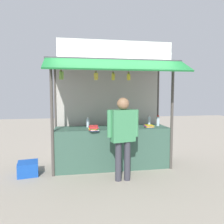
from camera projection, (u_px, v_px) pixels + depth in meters
The scene contains 17 objects.
ground_plane at pixel (112, 167), 4.89m from camera, with size 20.00×20.00×0.00m, color #9E9384.
stall_counter at pixel (112, 147), 4.85m from camera, with size 2.53×0.70×0.90m, color #385B4C.
stall_structure at pixel (111, 95), 4.87m from camera, with size 2.73×1.56×2.69m.
water_bottle_rear_center at pixel (88, 123), 4.84m from camera, with size 0.06×0.06×0.23m.
water_bottle_far_right at pixel (126, 121), 4.90m from camera, with size 0.08×0.08×0.30m.
water_bottle_mid_right at pixel (149, 121), 5.16m from camera, with size 0.06×0.06×0.23m.
water_bottle_mid_left at pixel (136, 120), 5.07m from camera, with size 0.08×0.08×0.30m.
water_bottle_front_left at pixel (158, 121), 5.06m from camera, with size 0.07×0.07×0.25m.
water_bottle_left at pixel (110, 121), 4.87m from camera, with size 0.09×0.09×0.30m.
magazine_stack_right at pixel (149, 126), 4.85m from camera, with size 0.21×0.26×0.05m.
magazine_stack_back_right at pixel (94, 128), 4.46m from camera, with size 0.21×0.32×0.09m.
banana_bunch_rightmost at pixel (61, 75), 4.10m from camera, with size 0.11×0.11×0.29m.
banana_bunch_inner_left at pixel (96, 76), 4.21m from camera, with size 0.11×0.11×0.29m.
banana_bunch_inner_right at pixel (129, 77), 4.32m from camera, with size 0.09×0.09×0.29m.
banana_bunch_leftmost at pixel (113, 77), 4.27m from camera, with size 0.08×0.09×0.29m.
vendor_person at pixel (123, 131), 4.04m from camera, with size 0.60×0.28×1.59m.
plastic_crate at pixel (28, 168), 4.37m from camera, with size 0.39×0.39×0.27m, color #194CB2.
Camera 1 is at (-0.81, -4.70, 1.67)m, focal length 34.40 mm.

